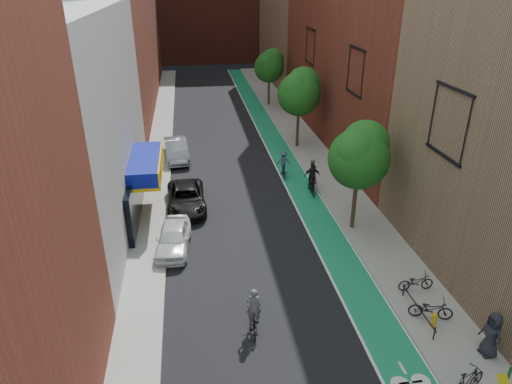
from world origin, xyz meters
name	(u,v)px	position (x,y,z in m)	size (l,w,h in m)	color
ground	(297,374)	(0.00, 0.00, 0.00)	(160.00, 160.00, 0.00)	black
bike_lane	(274,141)	(4.00, 26.00, 0.01)	(2.00, 68.00, 0.01)	#167C53
sidewalk_left	(160,146)	(-6.00, 26.00, 0.07)	(2.00, 68.00, 0.15)	gray
sidewalk_right	(302,139)	(6.50, 26.00, 0.07)	(3.00, 68.00, 0.15)	gray
building_left_white	(51,122)	(-11.00, 14.00, 6.00)	(8.00, 20.00, 12.00)	silver
building_left_far_red	(109,0)	(-11.00, 42.00, 11.00)	(8.00, 36.00, 22.00)	maroon
building_right_mid_red	(373,7)	(12.00, 26.00, 11.00)	(8.00, 28.00, 22.00)	maroon
building_right_far_tan	(302,12)	(12.00, 50.00, 9.00)	(8.00, 20.00, 18.00)	#8C6B4C
tree_near	(360,154)	(5.65, 10.02, 4.66)	(3.40, 3.36, 6.42)	#332619
tree_mid	(300,91)	(5.65, 24.02, 4.89)	(3.55, 3.53, 6.74)	#332619
tree_far	(269,65)	(5.65, 38.02, 4.50)	(3.30, 3.25, 6.21)	#332619
parked_car_white	(173,238)	(-4.60, 9.37, 0.71)	(1.67, 4.15, 1.41)	white
parked_car_black	(186,198)	(-3.87, 14.09, 0.70)	(2.33, 5.06, 1.41)	black
parked_car_silver	(176,150)	(-4.55, 22.76, 0.81)	(1.71, 4.92, 1.62)	gray
cyclist_lead	(254,317)	(-1.25, 2.55, 0.68)	(0.75, 1.78, 2.05)	black
cyclist_lane_near	(312,176)	(4.70, 15.84, 0.88)	(0.88, 1.85, 2.09)	black
cyclist_lane_mid	(312,181)	(4.50, 14.95, 0.92)	(1.13, 1.57, 2.23)	black
cyclist_lane_far	(283,165)	(3.20, 18.15, 0.87)	(1.08, 1.69, 1.96)	black
parked_bike_near	(416,282)	(6.52, 3.92, 0.59)	(0.59, 1.69, 0.89)	black
parked_bike_mid	(467,382)	(5.54, -1.84, 0.70)	(0.52, 1.84, 1.10)	black
parked_bike_far	(431,309)	(6.26, 2.02, 0.63)	(0.64, 1.83, 0.96)	black
pedestrian	(492,334)	(7.44, -0.23, 1.12)	(0.94, 0.61, 1.93)	black
fire_hydrant	(434,319)	(6.14, 1.51, 0.52)	(0.24, 0.24, 0.69)	gold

